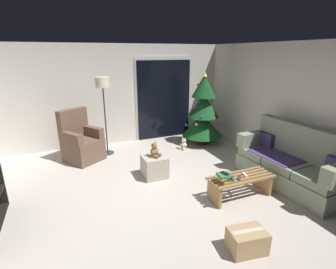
{
  "coord_description": "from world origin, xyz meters",
  "views": [
    {
      "loc": [
        -1.32,
        -3.43,
        2.3
      ],
      "look_at": [
        0.4,
        0.7,
        0.85
      ],
      "focal_mm": 27.29,
      "sensor_mm": 36.0,
      "label": 1
    }
  ],
  "objects_px": {
    "armchair": "(81,143)",
    "floor_lamp": "(103,90)",
    "cell_phone": "(225,173)",
    "christmas_tree": "(203,113)",
    "couch": "(291,164)",
    "coffee_table": "(240,183)",
    "book_stack": "(225,178)",
    "ottoman": "(155,166)",
    "remote_white": "(245,175)",
    "teddy_bear_cream_by_tree": "(184,144)",
    "cardboard_box_taped_mid_floor": "(247,241)",
    "teddy_bear_chestnut": "(155,151)",
    "remote_graphite": "(239,178)"
  },
  "relations": [
    {
      "from": "book_stack",
      "to": "ottoman",
      "type": "bearing_deg",
      "value": 118.55
    },
    {
      "from": "armchair",
      "to": "floor_lamp",
      "type": "height_order",
      "value": "floor_lamp"
    },
    {
      "from": "couch",
      "to": "floor_lamp",
      "type": "relative_size",
      "value": 1.11
    },
    {
      "from": "ottoman",
      "to": "cardboard_box_taped_mid_floor",
      "type": "bearing_deg",
      "value": -80.81
    },
    {
      "from": "teddy_bear_chestnut",
      "to": "coffee_table",
      "type": "bearing_deg",
      "value": -49.77
    },
    {
      "from": "christmas_tree",
      "to": "teddy_bear_cream_by_tree",
      "type": "relative_size",
      "value": 6.48
    },
    {
      "from": "book_stack",
      "to": "cardboard_box_taped_mid_floor",
      "type": "distance_m",
      "value": 1.07
    },
    {
      "from": "armchair",
      "to": "cardboard_box_taped_mid_floor",
      "type": "xyz_separation_m",
      "value": [
        1.58,
        -3.64,
        -0.26
      ]
    },
    {
      "from": "coffee_table",
      "to": "cardboard_box_taped_mid_floor",
      "type": "relative_size",
      "value": 2.29
    },
    {
      "from": "book_stack",
      "to": "teddy_bear_chestnut",
      "type": "xyz_separation_m",
      "value": [
        -0.7,
        1.28,
        0.09
      ]
    },
    {
      "from": "teddy_bear_cream_by_tree",
      "to": "remote_white",
      "type": "bearing_deg",
      "value": -90.61
    },
    {
      "from": "christmas_tree",
      "to": "armchair",
      "type": "xyz_separation_m",
      "value": [
        -3.0,
        0.07,
        -0.42
      ]
    },
    {
      "from": "coffee_table",
      "to": "remote_white",
      "type": "relative_size",
      "value": 7.05
    },
    {
      "from": "remote_white",
      "to": "teddy_bear_chestnut",
      "type": "height_order",
      "value": "teddy_bear_chestnut"
    },
    {
      "from": "couch",
      "to": "christmas_tree",
      "type": "height_order",
      "value": "christmas_tree"
    },
    {
      "from": "book_stack",
      "to": "cell_phone",
      "type": "height_order",
      "value": "cell_phone"
    },
    {
      "from": "cardboard_box_taped_mid_floor",
      "to": "book_stack",
      "type": "bearing_deg",
      "value": 70.98
    },
    {
      "from": "book_stack",
      "to": "ottoman",
      "type": "height_order",
      "value": "book_stack"
    },
    {
      "from": "book_stack",
      "to": "floor_lamp",
      "type": "relative_size",
      "value": 0.16
    },
    {
      "from": "remote_white",
      "to": "couch",
      "type": "bearing_deg",
      "value": 16.33
    },
    {
      "from": "couch",
      "to": "floor_lamp",
      "type": "xyz_separation_m",
      "value": [
        -2.79,
        2.76,
        1.11
      ]
    },
    {
      "from": "cell_phone",
      "to": "couch",
      "type": "bearing_deg",
      "value": -7.67
    },
    {
      "from": "armchair",
      "to": "teddy_bear_cream_by_tree",
      "type": "height_order",
      "value": "armchair"
    },
    {
      "from": "remote_white",
      "to": "christmas_tree",
      "type": "bearing_deg",
      "value": 91.48
    },
    {
      "from": "coffee_table",
      "to": "armchair",
      "type": "distance_m",
      "value": 3.46
    },
    {
      "from": "book_stack",
      "to": "teddy_bear_cream_by_tree",
      "type": "height_order",
      "value": "book_stack"
    },
    {
      "from": "remote_graphite",
      "to": "christmas_tree",
      "type": "xyz_separation_m",
      "value": [
        0.81,
        2.58,
        0.44
      ]
    },
    {
      "from": "couch",
      "to": "teddy_bear_cream_by_tree",
      "type": "bearing_deg",
      "value": 113.35
    },
    {
      "from": "teddy_bear_chestnut",
      "to": "teddy_bear_cream_by_tree",
      "type": "xyz_separation_m",
      "value": [
        1.15,
        1.1,
        -0.41
      ]
    },
    {
      "from": "cardboard_box_taped_mid_floor",
      "to": "teddy_bear_cream_by_tree",
      "type": "bearing_deg",
      "value": 76.78
    },
    {
      "from": "couch",
      "to": "coffee_table",
      "type": "xyz_separation_m",
      "value": [
        -1.11,
        -0.01,
        -0.15
      ]
    },
    {
      "from": "book_stack",
      "to": "armchair",
      "type": "bearing_deg",
      "value": 125.69
    },
    {
      "from": "book_stack",
      "to": "armchair",
      "type": "xyz_separation_m",
      "value": [
        -1.91,
        2.66,
        -0.04
      ]
    },
    {
      "from": "remote_graphite",
      "to": "cell_phone",
      "type": "height_order",
      "value": "cell_phone"
    },
    {
      "from": "floor_lamp",
      "to": "teddy_bear_cream_by_tree",
      "type": "relative_size",
      "value": 6.25
    },
    {
      "from": "floor_lamp",
      "to": "cardboard_box_taped_mid_floor",
      "type": "bearing_deg",
      "value": -75.3
    },
    {
      "from": "couch",
      "to": "remote_white",
      "type": "bearing_deg",
      "value": -179.75
    },
    {
      "from": "book_stack",
      "to": "cell_phone",
      "type": "relative_size",
      "value": 1.93
    },
    {
      "from": "book_stack",
      "to": "floor_lamp",
      "type": "height_order",
      "value": "floor_lamp"
    },
    {
      "from": "floor_lamp",
      "to": "ottoman",
      "type": "bearing_deg",
      "value": -67.68
    },
    {
      "from": "remote_graphite",
      "to": "book_stack",
      "type": "distance_m",
      "value": 0.28
    },
    {
      "from": "remote_white",
      "to": "book_stack",
      "type": "bearing_deg",
      "value": -156.18
    },
    {
      "from": "couch",
      "to": "armchair",
      "type": "xyz_separation_m",
      "value": [
        -3.37,
        2.6,
        0.0
      ]
    },
    {
      "from": "book_stack",
      "to": "floor_lamp",
      "type": "bearing_deg",
      "value": 115.24
    },
    {
      "from": "cell_phone",
      "to": "armchair",
      "type": "xyz_separation_m",
      "value": [
        -1.91,
        2.65,
        -0.11
      ]
    },
    {
      "from": "christmas_tree",
      "to": "teddy_bear_chestnut",
      "type": "bearing_deg",
      "value": -143.77
    },
    {
      "from": "cell_phone",
      "to": "christmas_tree",
      "type": "relative_size",
      "value": 0.08
    },
    {
      "from": "book_stack",
      "to": "couch",
      "type": "bearing_deg",
      "value": 2.47
    },
    {
      "from": "book_stack",
      "to": "christmas_tree",
      "type": "distance_m",
      "value": 2.83
    },
    {
      "from": "couch",
      "to": "floor_lamp",
      "type": "distance_m",
      "value": 4.08
    }
  ]
}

